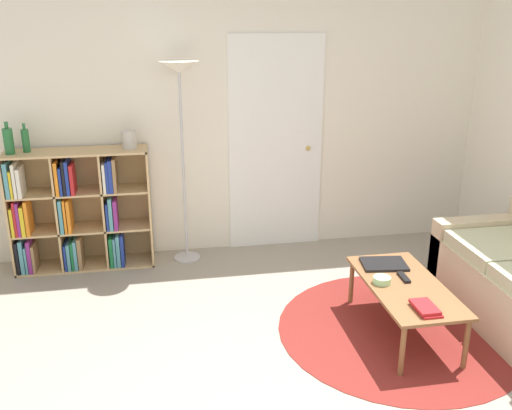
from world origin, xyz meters
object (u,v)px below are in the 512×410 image
bookshelf (75,211)px  bowl (382,280)px  floor_lamp (180,88)px  laptop (384,264)px  bottle_middle (26,140)px  bottle_left (8,141)px  vase_on_shelf (129,140)px  coffee_table (405,289)px

bookshelf → bowl: size_ratio=9.55×
floor_lamp → laptop: floor_lamp is taller
bowl → bottle_middle: (-2.58, 1.55, 0.76)m
floor_lamp → bottle_middle: 1.36m
bookshelf → bottle_middle: bottle_middle is taller
floor_lamp → bottle_left: bearing=-179.6°
bookshelf → bottle_middle: size_ratio=4.95×
bottle_middle → vase_on_shelf: bottle_middle is taller
bookshelf → bowl: (2.24, -1.53, -0.11)m
laptop → bottle_left: (-2.83, 1.22, 0.79)m
bookshelf → vase_on_shelf: 0.81m
bowl → floor_lamp: bearing=130.4°
floor_lamp → vase_on_shelf: bearing=177.7°
bowl → vase_on_shelf: 2.42m
floor_lamp → bottle_left: floor_lamp is taller
bottle_middle → coffee_table: bearing=-30.3°
bottle_middle → vase_on_shelf: bearing=-1.6°
bottle_middle → floor_lamp: bearing=-1.8°
laptop → bowl: bearing=-115.0°
bowl → vase_on_shelf: vase_on_shelf is taller
bowl → bookshelf: bearing=145.7°
coffee_table → bowl: size_ratio=8.30×
floor_lamp → coffee_table: (1.44, -1.55, -1.22)m
bowl → bottle_middle: bottle_middle is taller
bottle_left → coffee_table: bearing=-28.4°
bookshelf → laptop: 2.69m
bottle_left → bottle_middle: 0.13m
floor_lamp → laptop: 2.21m
coffee_table → vase_on_shelf: (-1.89, 1.57, 0.80)m
laptop → coffee_table: bearing=-84.9°
floor_lamp → bottle_middle: (-1.30, 0.04, -0.40)m
vase_on_shelf → laptop: bearing=-33.9°
coffee_table → laptop: bearing=95.1°
coffee_table → bottle_middle: bottle_middle is taller
bookshelf → coffee_table: bearing=-33.3°
floor_lamp → bowl: (1.28, -1.51, -1.16)m
bookshelf → vase_on_shelf: vase_on_shelf is taller
bookshelf → bottle_left: (-0.46, -0.03, 0.66)m
bookshelf → laptop: (2.37, -1.25, -0.13)m
coffee_table → bottle_middle: (-2.74, 1.60, 0.82)m
laptop → vase_on_shelf: vase_on_shelf is taller
bookshelf → bottle_middle: 0.73m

